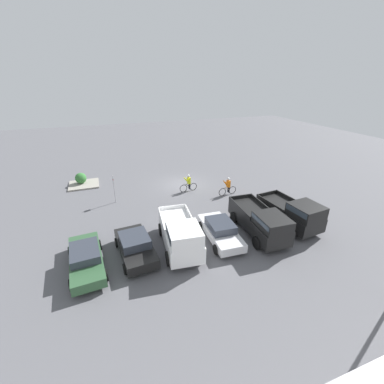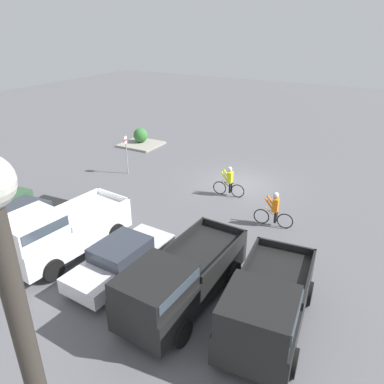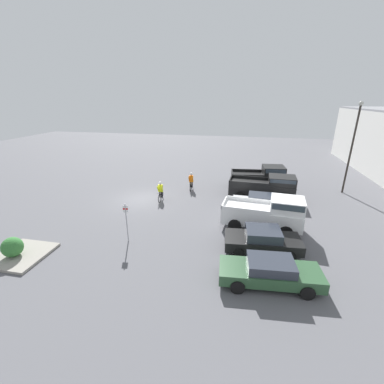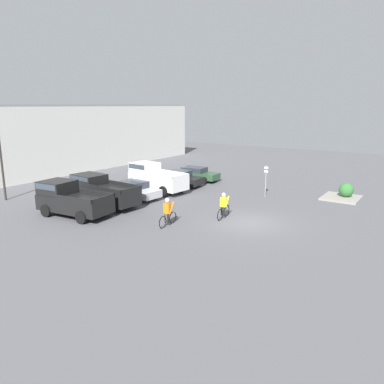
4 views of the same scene
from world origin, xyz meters
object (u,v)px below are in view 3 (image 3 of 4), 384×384
(pickup_truck_0, at_px, (262,177))
(pickup_truck_1, at_px, (266,187))
(sedan_1, at_px, (262,240))
(lamppost, at_px, (353,143))
(cyclist_1, at_px, (191,181))
(shrub, at_px, (12,247))
(fire_lane_sign, at_px, (126,219))
(sedan_2, at_px, (270,272))
(sedan_0, at_px, (261,203))
(cyclist_0, at_px, (161,191))
(pickup_truck_2, at_px, (268,213))

(pickup_truck_0, height_order, pickup_truck_1, pickup_truck_0)
(sedan_1, bearing_deg, lamppost, 145.54)
(cyclist_1, height_order, lamppost, lamppost)
(shrub, bearing_deg, sedan_1, 104.56)
(cyclist_1, distance_m, lamppost, 14.57)
(fire_lane_sign, bearing_deg, lamppost, 127.11)
(lamppost, bearing_deg, sedan_2, -28.27)
(pickup_truck_1, bearing_deg, sedan_0, -9.64)
(sedan_1, relative_size, cyclist_1, 2.37)
(shrub, bearing_deg, pickup_truck_0, 136.79)
(pickup_truck_0, bearing_deg, cyclist_0, -59.84)
(shrub, bearing_deg, cyclist_1, 150.61)
(sedan_2, bearing_deg, pickup_truck_2, 177.25)
(sedan_2, bearing_deg, pickup_truck_0, 178.81)
(cyclist_0, height_order, cyclist_1, cyclist_1)
(sedan_0, xyz_separation_m, cyclist_0, (-0.66, -8.31, 0.15))
(pickup_truck_0, xyz_separation_m, sedan_2, (14.04, -0.29, -0.46))
(sedan_2, height_order, cyclist_0, cyclist_0)
(sedan_0, relative_size, fire_lane_sign, 1.84)
(sedan_0, xyz_separation_m, fire_lane_sign, (6.15, -8.20, 0.81))
(pickup_truck_0, height_order, cyclist_0, pickup_truck_0)
(pickup_truck_2, relative_size, shrub, 4.88)
(pickup_truck_2, bearing_deg, pickup_truck_1, 177.69)
(pickup_truck_0, height_order, pickup_truck_2, pickup_truck_2)
(sedan_1, xyz_separation_m, shrub, (3.47, -13.34, 0.00))
(pickup_truck_2, distance_m, shrub, 15.14)
(pickup_truck_2, height_order, sedan_2, pickup_truck_2)
(pickup_truck_0, bearing_deg, sedan_1, -2.44)
(pickup_truck_1, bearing_deg, sedan_2, -2.53)
(sedan_0, relative_size, cyclist_0, 2.56)
(cyclist_0, xyz_separation_m, cyclist_1, (-3.15, 2.01, 0.03))
(sedan_2, distance_m, cyclist_1, 13.73)
(pickup_truck_0, distance_m, pickup_truck_2, 8.48)
(pickup_truck_1, xyz_separation_m, cyclist_0, (2.12, -8.78, -0.28))
(sedan_0, bearing_deg, lamppost, 127.35)
(pickup_truck_1, distance_m, sedan_2, 11.20)
(cyclist_1, bearing_deg, pickup_truck_2, 44.54)
(pickup_truck_0, bearing_deg, cyclist_1, -74.38)
(sedan_0, height_order, pickup_truck_2, pickup_truck_2)
(sedan_0, xyz_separation_m, sedan_2, (8.40, -0.02, -0.02))
(lamppost, height_order, shrub, lamppost)
(pickup_truck_0, relative_size, sedan_0, 1.12)
(sedan_1, distance_m, shrub, 13.78)
(pickup_truck_2, distance_m, lamppost, 11.89)
(sedan_1, bearing_deg, fire_lane_sign, -86.06)
(cyclist_1, distance_m, fire_lane_sign, 10.15)
(pickup_truck_1, relative_size, lamppost, 0.69)
(pickup_truck_2, relative_size, lamppost, 0.66)
(pickup_truck_0, xyz_separation_m, cyclist_0, (4.98, -8.58, -0.30))
(cyclist_0, xyz_separation_m, fire_lane_sign, (6.81, 0.11, 0.66))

